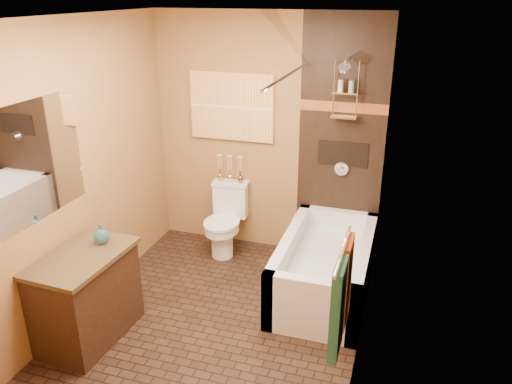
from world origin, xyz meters
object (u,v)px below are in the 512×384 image
at_px(sunset_painting, 232,107).
at_px(bathtub, 325,271).
at_px(toilet, 226,219).
at_px(vanity, 87,296).

height_order(sunset_painting, bathtub, sunset_painting).
distance_m(toilet, vanity, 1.78).
distance_m(sunset_painting, vanity, 2.34).
height_order(bathtub, vanity, vanity).
distance_m(sunset_painting, bathtub, 1.91).
relative_size(toilet, vanity, 0.85).
xyz_separation_m(sunset_painting, vanity, (-0.56, -1.95, -1.17)).
xyz_separation_m(bathtub, vanity, (-1.72, -1.22, 0.16)).
xyz_separation_m(sunset_painting, bathtub, (1.17, -0.73, -1.33)).
bearing_deg(toilet, bathtub, -27.28).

